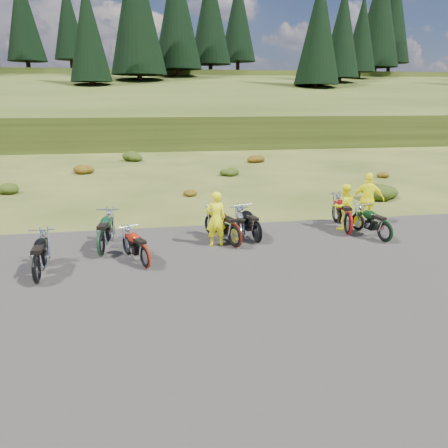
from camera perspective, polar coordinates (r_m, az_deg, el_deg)
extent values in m
plane|color=#303C14|center=(12.17, 1.21, -5.41)|extent=(300.00, 300.00, 0.00)
cube|color=black|center=(10.37, 3.32, -9.39)|extent=(20.00, 12.00, 0.04)
cube|color=#2E3812|center=(121.22, -8.92, 13.73)|extent=(300.00, 90.00, 9.17)
cylinder|color=black|center=(82.46, -24.16, 18.19)|extent=(0.70, 0.70, 2.20)
cone|color=black|center=(83.31, -24.83, 23.59)|extent=(6.16, 6.16, 14.00)
cylinder|color=black|center=(87.27, -19.22, 19.01)|extent=(0.70, 0.70, 2.20)
cone|color=black|center=(88.07, -19.70, 23.80)|extent=(5.72, 5.72, 13.00)
cylinder|color=black|center=(61.51, -16.79, 16.52)|extent=(0.70, 0.70, 2.20)
cone|color=black|center=(62.04, -17.34, 22.89)|extent=(5.28, 5.28, 12.00)
cylinder|color=black|center=(67.17, -10.94, 17.82)|extent=(0.70, 0.70, 2.20)
cone|color=black|center=(68.25, -11.42, 26.14)|extent=(7.92, 7.92, 18.00)
cylinder|color=black|center=(73.39, -5.97, 18.77)|extent=(0.70, 0.70, 2.20)
cone|color=black|center=(74.45, -6.20, 26.01)|extent=(7.48, 7.48, 17.00)
cylinder|color=black|center=(80.05, -1.76, 19.47)|extent=(0.70, 0.70, 2.20)
cone|color=black|center=(81.07, -1.82, 25.76)|extent=(7.04, 7.04, 16.00)
cylinder|color=black|center=(87.03, 1.81, 19.85)|extent=(0.70, 0.70, 2.20)
cone|color=black|center=(87.99, 1.86, 25.31)|extent=(6.60, 6.60, 15.00)
cylinder|color=black|center=(64.43, 11.87, 16.62)|extent=(0.70, 0.70, 2.20)
cone|color=black|center=(65.04, 12.31, 23.58)|extent=(6.16, 6.16, 14.00)
cylinder|color=black|center=(72.30, 14.78, 17.29)|extent=(0.70, 0.70, 2.20)
cone|color=black|center=(72.90, 15.22, 23.10)|extent=(5.72, 5.72, 13.00)
cylinder|color=black|center=(80.31, 17.12, 17.80)|extent=(0.70, 0.70, 2.20)
cone|color=black|center=(80.90, 17.55, 22.67)|extent=(5.28, 5.28, 12.00)
cylinder|color=black|center=(88.42, 19.05, 18.19)|extent=(0.70, 0.70, 2.20)
cone|color=black|center=(89.49, 19.68, 24.51)|extent=(7.92, 7.92, 18.00)
cylinder|color=black|center=(96.61, 20.66, 18.51)|extent=(0.70, 0.70, 2.20)
cone|color=black|center=(97.63, 21.25, 23.99)|extent=(7.48, 7.48, 17.00)
ellipsoid|color=#1E330C|center=(23.83, -26.54, 4.32)|extent=(1.03, 1.03, 0.61)
ellipsoid|color=#62370C|center=(28.30, -17.94, 6.99)|extent=(1.30, 1.30, 0.77)
ellipsoid|color=#1E330C|center=(33.28, -11.73, 8.81)|extent=(1.56, 1.56, 0.92)
ellipsoid|color=#62370C|center=(20.83, -4.66, 4.28)|extent=(0.77, 0.77, 0.45)
ellipsoid|color=#1E330C|center=(26.37, 0.61, 6.98)|extent=(1.03, 1.03, 0.61)
ellipsoid|color=#62370C|center=(32.09, 4.06, 8.70)|extent=(1.30, 1.30, 0.77)
ellipsoid|color=#1E330C|center=(21.38, 19.85, 4.32)|extent=(1.56, 1.56, 0.92)
ellipsoid|color=#62370C|center=(27.37, 19.78, 6.21)|extent=(0.77, 0.77, 0.45)
imported|color=#EDEB0C|center=(13.44, -1.08, 0.54)|extent=(0.66, 0.47, 1.72)
imported|color=#EDEB0C|center=(15.77, 15.38, 2.07)|extent=(0.85, 0.71, 1.60)
imported|color=#EDEB0C|center=(16.43, 18.27, 2.95)|extent=(1.22, 0.86, 1.92)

